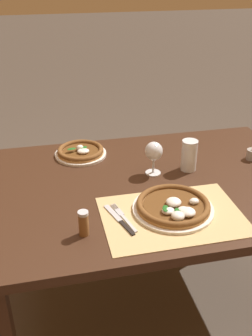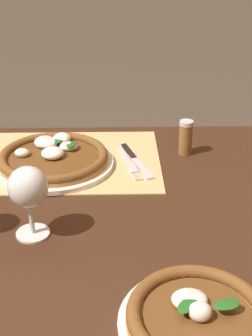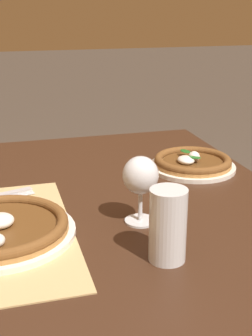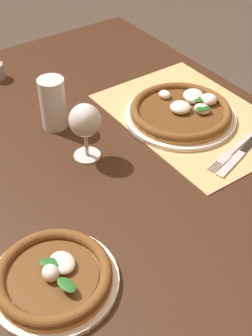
{
  "view_description": "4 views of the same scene",
  "coord_description": "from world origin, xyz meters",
  "px_view_note": "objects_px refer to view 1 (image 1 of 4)",
  "views": [
    {
      "loc": [
        -0.44,
        -1.42,
        1.61
      ],
      "look_at": [
        -0.11,
        0.04,
        0.8
      ],
      "focal_mm": 42.0,
      "sensor_mm": 36.0,
      "label": 1
    },
    {
      "loc": [
        -0.15,
        0.87,
        1.31
      ],
      "look_at": [
        -0.17,
        -0.02,
        0.84
      ],
      "focal_mm": 50.0,
      "sensor_mm": 36.0,
      "label": 2
    },
    {
      "loc": [
        0.93,
        -0.21,
        1.21
      ],
      "look_at": [
        -0.14,
        0.09,
        0.81
      ],
      "focal_mm": 50.0,
      "sensor_mm": 36.0,
      "label": 3
    },
    {
      "loc": [
        -0.8,
        0.53,
        1.5
      ],
      "look_at": [
        -0.16,
        0.08,
        0.83
      ],
      "focal_mm": 50.0,
      "sensor_mm": 36.0,
      "label": 4
    }
  ],
  "objects_px": {
    "pizza_far": "(81,152)",
    "pint_glass": "(189,156)",
    "wine_glass": "(154,153)",
    "fork": "(124,217)",
    "pizza_near": "(174,206)",
    "pepper_shaker": "(84,223)",
    "knife": "(119,219)",
    "votive_candle": "(252,155)"
  },
  "relations": [
    {
      "from": "votive_candle",
      "to": "pizza_near",
      "type": "bearing_deg",
      "value": -146.49
    },
    {
      "from": "pint_glass",
      "to": "knife",
      "type": "xyz_separation_m",
      "value": [
        -0.4,
        -0.32,
        -0.06
      ]
    },
    {
      "from": "wine_glass",
      "to": "pepper_shaker",
      "type": "distance_m",
      "value": 0.53
    },
    {
      "from": "knife",
      "to": "pepper_shaker",
      "type": "height_order",
      "value": "pepper_shaker"
    },
    {
      "from": "pint_glass",
      "to": "votive_candle",
      "type": "height_order",
      "value": "pint_glass"
    },
    {
      "from": "votive_candle",
      "to": "wine_glass",
      "type": "bearing_deg",
      "value": -176.4
    },
    {
      "from": "fork",
      "to": "knife",
      "type": "relative_size",
      "value": 0.94
    },
    {
      "from": "pizza_near",
      "to": "wine_glass",
      "type": "bearing_deg",
      "value": 88.71
    },
    {
      "from": "pint_glass",
      "to": "knife",
      "type": "relative_size",
      "value": 0.69
    },
    {
      "from": "pepper_shaker",
      "to": "pizza_far",
      "type": "bearing_deg",
      "value": 84.19
    },
    {
      "from": "pizza_near",
      "to": "pizza_far",
      "type": "relative_size",
      "value": 1.24
    },
    {
      "from": "wine_glass",
      "to": "pepper_shaker",
      "type": "relative_size",
      "value": 1.6
    },
    {
      "from": "wine_glass",
      "to": "pint_glass",
      "type": "distance_m",
      "value": 0.17
    },
    {
      "from": "pint_glass",
      "to": "pepper_shaker",
      "type": "distance_m",
      "value": 0.65
    },
    {
      "from": "pizza_near",
      "to": "fork",
      "type": "xyz_separation_m",
      "value": [
        -0.2,
        -0.0,
        -0.02
      ]
    },
    {
      "from": "knife",
      "to": "votive_candle",
      "type": "bearing_deg",
      "value": 25.74
    },
    {
      "from": "knife",
      "to": "votive_candle",
      "type": "relative_size",
      "value": 2.92
    },
    {
      "from": "votive_candle",
      "to": "pizza_far",
      "type": "bearing_deg",
      "value": 164.5
    },
    {
      "from": "pizza_near",
      "to": "knife",
      "type": "relative_size",
      "value": 1.5
    },
    {
      "from": "pint_glass",
      "to": "knife",
      "type": "bearing_deg",
      "value": -140.69
    },
    {
      "from": "wine_glass",
      "to": "votive_candle",
      "type": "xyz_separation_m",
      "value": [
        0.51,
        0.03,
        -0.08
      ]
    },
    {
      "from": "fork",
      "to": "pizza_near",
      "type": "bearing_deg",
      "value": 0.63
    },
    {
      "from": "pizza_far",
      "to": "pint_glass",
      "type": "height_order",
      "value": "pint_glass"
    },
    {
      "from": "pizza_far",
      "to": "wine_glass",
      "type": "relative_size",
      "value": 1.64
    },
    {
      "from": "wine_glass",
      "to": "pint_glass",
      "type": "bearing_deg",
      "value": 0.35
    },
    {
      "from": "wine_glass",
      "to": "fork",
      "type": "height_order",
      "value": "wine_glass"
    },
    {
      "from": "pizza_near",
      "to": "pint_glass",
      "type": "distance_m",
      "value": 0.36
    },
    {
      "from": "fork",
      "to": "pepper_shaker",
      "type": "distance_m",
      "value": 0.18
    },
    {
      "from": "wine_glass",
      "to": "pint_glass",
      "type": "xyz_separation_m",
      "value": [
        0.17,
        0.0,
        -0.04
      ]
    },
    {
      "from": "fork",
      "to": "pepper_shaker",
      "type": "height_order",
      "value": "pepper_shaker"
    },
    {
      "from": "wine_glass",
      "to": "votive_candle",
      "type": "relative_size",
      "value": 2.15
    },
    {
      "from": "pepper_shaker",
      "to": "pizza_near",
      "type": "bearing_deg",
      "value": 10.45
    },
    {
      "from": "pint_glass",
      "to": "pepper_shaker",
      "type": "bearing_deg",
      "value": -144.74
    },
    {
      "from": "pizza_near",
      "to": "fork",
      "type": "height_order",
      "value": "pizza_near"
    },
    {
      "from": "wine_glass",
      "to": "pint_glass",
      "type": "height_order",
      "value": "wine_glass"
    },
    {
      "from": "wine_glass",
      "to": "knife",
      "type": "xyz_separation_m",
      "value": [
        -0.23,
        -0.32,
        -0.1
      ]
    },
    {
      "from": "pizza_near",
      "to": "pint_glass",
      "type": "bearing_deg",
      "value": 60.46
    },
    {
      "from": "pint_glass",
      "to": "votive_candle",
      "type": "bearing_deg",
      "value": 5.2
    },
    {
      "from": "pint_glass",
      "to": "pizza_far",
      "type": "bearing_deg",
      "value": 151.41
    },
    {
      "from": "pizza_near",
      "to": "knife",
      "type": "bearing_deg",
      "value": -176.66
    },
    {
      "from": "pizza_near",
      "to": "fork",
      "type": "bearing_deg",
      "value": -179.37
    },
    {
      "from": "pizza_far",
      "to": "wine_glass",
      "type": "distance_m",
      "value": 0.4
    }
  ]
}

